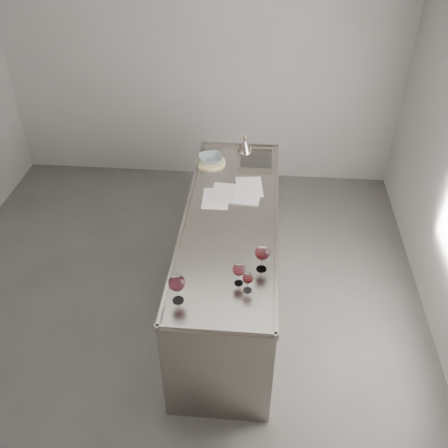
# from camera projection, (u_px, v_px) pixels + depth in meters

# --- Properties ---
(room_shell) EXTENTS (4.54, 5.04, 2.84)m
(room_shell) POSITION_uv_depth(u_px,v_px,m) (158.00, 187.00, 3.52)
(room_shell) COLOR #4B4947
(room_shell) RESTS_ON ground
(counter) EXTENTS (0.77, 2.42, 0.97)m
(counter) POSITION_uv_depth(u_px,v_px,m) (230.00, 261.00, 4.29)
(counter) COLOR gray
(counter) RESTS_ON ground
(wine_glass_left) EXTENTS (0.11, 0.11, 0.22)m
(wine_glass_left) POSITION_uv_depth(u_px,v_px,m) (177.00, 284.00, 3.19)
(wine_glass_left) COLOR white
(wine_glass_left) RESTS_ON counter
(wine_glass_middle) EXTENTS (0.09, 0.09, 0.17)m
(wine_glass_middle) POSITION_uv_depth(u_px,v_px,m) (239.00, 270.00, 3.33)
(wine_glass_middle) COLOR white
(wine_glass_middle) RESTS_ON counter
(wine_glass_right) EXTENTS (0.11, 0.11, 0.21)m
(wine_glass_right) POSITION_uv_depth(u_px,v_px,m) (262.00, 253.00, 3.43)
(wine_glass_right) COLOR white
(wine_glass_right) RESTS_ON counter
(wine_glass_small) EXTENTS (0.07, 0.07, 0.15)m
(wine_glass_small) POSITION_uv_depth(u_px,v_px,m) (248.00, 279.00, 3.29)
(wine_glass_small) COLOR white
(wine_glass_small) RESTS_ON counter
(notebook) EXTENTS (0.44, 0.33, 0.02)m
(notebook) POSITION_uv_depth(u_px,v_px,m) (236.00, 194.00, 4.26)
(notebook) COLOR white
(notebook) RESTS_ON counter
(loose_paper_top) EXTENTS (0.26, 0.35, 0.00)m
(loose_paper_top) POSITION_uv_depth(u_px,v_px,m) (249.00, 187.00, 4.36)
(loose_paper_top) COLOR silver
(loose_paper_top) RESTS_ON counter
(loose_paper_under) EXTENTS (0.23, 0.32, 0.00)m
(loose_paper_under) POSITION_uv_depth(u_px,v_px,m) (216.00, 199.00, 4.21)
(loose_paper_under) COLOR silver
(loose_paper_under) RESTS_ON counter
(trivet) EXTENTS (0.35, 0.35, 0.02)m
(trivet) POSITION_uv_depth(u_px,v_px,m) (211.00, 162.00, 4.68)
(trivet) COLOR beige
(trivet) RESTS_ON counter
(ceramic_bowl) EXTENTS (0.27, 0.27, 0.05)m
(ceramic_bowl) POSITION_uv_depth(u_px,v_px,m) (211.00, 159.00, 4.66)
(ceramic_bowl) COLOR gray
(ceramic_bowl) RESTS_ON trivet
(wine_funnel) EXTENTS (0.14, 0.14, 0.21)m
(wine_funnel) POSITION_uv_depth(u_px,v_px,m) (245.00, 146.00, 4.82)
(wine_funnel) COLOR gray
(wine_funnel) RESTS_ON counter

